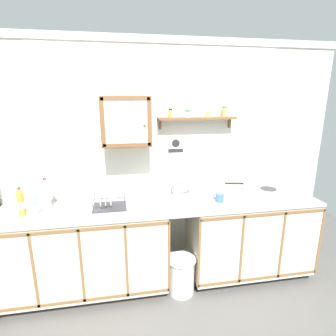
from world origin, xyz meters
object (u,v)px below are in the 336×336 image
(bottle_water_clear_1, at_px, (47,196))
(mug, at_px, (219,198))
(saucepan, at_px, (251,185))
(bottle_juice_amber_2, at_px, (21,203))
(bottle_water_blue_0, at_px, (33,206))
(sink, at_px, (182,201))
(dish_rack, at_px, (108,204))
(hot_plate_stove, at_px, (260,194))
(wall_cabinet, at_px, (126,121))
(trash_bin, at_px, (181,275))
(warning_sign, at_px, (176,146))

(bottle_water_clear_1, xyz_separation_m, mug, (1.71, -0.08, -0.11))
(saucepan, relative_size, bottle_juice_amber_2, 1.36)
(bottle_water_blue_0, relative_size, mug, 2.21)
(saucepan, xyz_separation_m, mug, (-0.37, -0.06, -0.09))
(sink, distance_m, bottle_water_blue_0, 1.43)
(saucepan, relative_size, dish_rack, 1.15)
(sink, relative_size, mug, 4.48)
(bottle_water_blue_0, bearing_deg, sink, 5.39)
(bottle_water_clear_1, distance_m, bottle_juice_amber_2, 0.22)
(hot_plate_stove, bearing_deg, wall_cabinet, 173.83)
(saucepan, relative_size, bottle_water_blue_0, 1.57)
(saucepan, relative_size, bottle_water_clear_1, 1.14)
(saucepan, distance_m, mug, 0.39)
(saucepan, xyz_separation_m, bottle_water_blue_0, (-2.17, -0.10, -0.03))
(bottle_water_clear_1, relative_size, wall_cabinet, 0.69)
(bottle_water_blue_0, distance_m, bottle_water_clear_1, 0.16)
(bottle_juice_amber_2, distance_m, mug, 1.92)
(bottle_water_blue_0, xyz_separation_m, bottle_juice_amber_2, (-0.12, 0.05, 0.02))
(hot_plate_stove, xyz_separation_m, trash_bin, (-0.91, -0.18, -0.77))
(bottle_water_clear_1, relative_size, bottle_juice_amber_2, 1.20)
(bottle_water_clear_1, relative_size, dish_rack, 1.01)
(bottle_water_clear_1, distance_m, wall_cabinet, 1.05)
(trash_bin, bearing_deg, bottle_juice_amber_2, 174.44)
(sink, distance_m, dish_rack, 0.76)
(bottle_water_blue_0, bearing_deg, bottle_water_clear_1, 54.82)
(hot_plate_stove, relative_size, bottle_juice_amber_2, 1.58)
(saucepan, bearing_deg, hot_plate_stove, -10.74)
(bottle_water_clear_1, bearing_deg, dish_rack, -3.44)
(bottle_water_clear_1, bearing_deg, warning_sign, 10.73)
(trash_bin, bearing_deg, dish_rack, 165.05)
(wall_cabinet, relative_size, trash_bin, 1.21)
(trash_bin, bearing_deg, warning_sign, 86.73)
(bottle_juice_amber_2, xyz_separation_m, wall_cabinet, (0.99, 0.19, 0.71))
(bottle_juice_amber_2, height_order, warning_sign, warning_sign)
(hot_plate_stove, relative_size, trash_bin, 1.10)
(sink, bearing_deg, trash_bin, -101.12)
(hot_plate_stove, height_order, dish_rack, dish_rack)
(hot_plate_stove, xyz_separation_m, bottle_juice_amber_2, (-2.40, -0.03, 0.08))
(bottle_juice_amber_2, height_order, trash_bin, bottle_juice_amber_2)
(hot_plate_stove, bearing_deg, bottle_juice_amber_2, -179.17)
(bottle_water_blue_0, xyz_separation_m, dish_rack, (0.66, 0.09, -0.07))
(wall_cabinet, bearing_deg, warning_sign, 14.81)
(saucepan, bearing_deg, trash_bin, -165.95)
(bottle_water_clear_1, height_order, wall_cabinet, wall_cabinet)
(bottle_water_clear_1, bearing_deg, bottle_water_blue_0, -125.18)
(sink, relative_size, bottle_juice_amber_2, 1.75)
(dish_rack, height_order, trash_bin, dish_rack)
(sink, height_order, mug, sink)
(sink, bearing_deg, saucepan, -2.41)
(mug, distance_m, warning_sign, 0.72)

